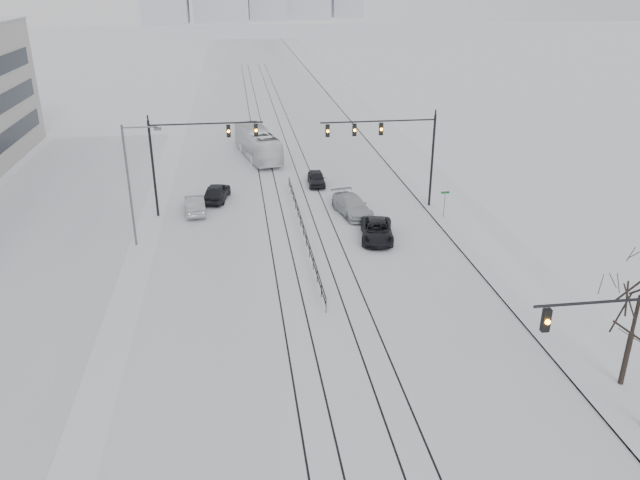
{
  "coord_description": "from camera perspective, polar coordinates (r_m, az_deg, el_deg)",
  "views": [
    {
      "loc": [
        -4.78,
        -13.96,
        18.53
      ],
      "look_at": [
        0.13,
        21.6,
        3.2
      ],
      "focal_mm": 35.0,
      "sensor_mm": 36.0,
      "label": 1
    }
  ],
  "objects": [
    {
      "name": "tram_rails",
      "position": [
        57.24,
        -2.66,
        4.24
      ],
      "size": [
        5.3,
        180.0,
        0.01
      ],
      "color": "black",
      "rests_on": "ground"
    },
    {
      "name": "box_truck",
      "position": [
        68.8,
        -5.71,
        8.75
      ],
      "size": [
        4.87,
        11.63,
        3.15
      ],
      "primitive_type": "imported",
      "rotation": [
        0.0,
        0.0,
        3.34
      ],
      "color": "white",
      "rests_on": "ground"
    },
    {
      "name": "traffic_mast_ne",
      "position": [
        52.22,
        6.8,
        8.81
      ],
      "size": [
        9.6,
        0.37,
        8.0
      ],
      "color": "black",
      "rests_on": "ground"
    },
    {
      "name": "median_fence",
      "position": [
        47.74,
        -1.54,
        0.96
      ],
      "size": [
        0.06,
        24.0,
        1.0
      ],
      "color": "black",
      "rests_on": "ground"
    },
    {
      "name": "sidewalk_east",
      "position": [
        78.39,
        5.93,
        9.39
      ],
      "size": [
        5.0,
        260.0,
        0.16
      ],
      "primitive_type": "cube",
      "color": "silver",
      "rests_on": "ground"
    },
    {
      "name": "sedan_nb_far",
      "position": [
        59.47,
        -0.34,
        5.64
      ],
      "size": [
        1.75,
        3.96,
        1.32
      ],
      "primitive_type": "imported",
      "rotation": [
        0.0,
        0.0,
        -0.05
      ],
      "color": "black",
      "rests_on": "ground"
    },
    {
      "name": "sedan_nb_front",
      "position": [
        47.2,
        5.23,
        0.83
      ],
      "size": [
        3.2,
        5.4,
        1.41
      ],
      "primitive_type": "imported",
      "rotation": [
        0.0,
        0.0,
        -0.18
      ],
      "color": "black",
      "rests_on": "ground"
    },
    {
      "name": "sedan_nb_right",
      "position": [
        52.04,
        2.94,
        3.15
      ],
      "size": [
        3.21,
        5.68,
        1.55
      ],
      "primitive_type": "imported",
      "rotation": [
        0.0,
        0.0,
        0.2
      ],
      "color": "#ADB1B5",
      "rests_on": "ground"
    },
    {
      "name": "street_light_west",
      "position": [
        46.53,
        -16.78,
        5.49
      ],
      "size": [
        2.73,
        0.25,
        9.0
      ],
      "color": "#595B60",
      "rests_on": "ground"
    },
    {
      "name": "traffic_mast_nw",
      "position": [
        51.74,
        -11.88,
        8.13
      ],
      "size": [
        9.1,
        0.37,
        8.0
      ],
      "color": "black",
      "rests_on": "ground"
    },
    {
      "name": "road",
      "position": [
        76.39,
        -4.09,
        9.04
      ],
      "size": [
        22.0,
        260.0,
        0.02
      ],
      "primitive_type": "cube",
      "color": "silver",
      "rests_on": "ground"
    },
    {
      "name": "sedan_sb_outer",
      "position": [
        53.37,
        -11.38,
        3.18
      ],
      "size": [
        2.02,
        4.63,
        1.48
      ],
      "primitive_type": "imported",
      "rotation": [
        0.0,
        0.0,
        3.25
      ],
      "color": "#96989D",
      "rests_on": "ground"
    },
    {
      "name": "parking_strip",
      "position": [
        54.51,
        -23.55,
        1.26
      ],
      "size": [
        14.0,
        60.0,
        0.03
      ],
      "primitive_type": "cube",
      "color": "silver",
      "rests_on": "ground"
    },
    {
      "name": "bare_tree",
      "position": [
        32.36,
        27.08,
        -5.34
      ],
      "size": [
        4.4,
        4.4,
        6.1
      ],
      "color": "black",
      "rests_on": "ground"
    },
    {
      "name": "curb",
      "position": [
        77.86,
        4.15,
        9.34
      ],
      "size": [
        0.1,
        260.0,
        0.12
      ],
      "primitive_type": "cube",
      "color": "gray",
      "rests_on": "ground"
    },
    {
      "name": "street_sign",
      "position": [
        51.7,
        11.32,
        3.55
      ],
      "size": [
        0.7,
        0.06,
        2.4
      ],
      "color": "#595B60",
      "rests_on": "ground"
    },
    {
      "name": "traffic_mast_near",
      "position": [
        28.91,
        26.35,
        -8.44
      ],
      "size": [
        6.1,
        0.37,
        7.0
      ],
      "color": "black",
      "rests_on": "ground"
    },
    {
      "name": "sedan_sb_inner",
      "position": [
        56.01,
        -9.44,
        4.33
      ],
      "size": [
        2.74,
        4.89,
        1.57
      ],
      "primitive_type": "imported",
      "rotation": [
        0.0,
        0.0,
        2.94
      ],
      "color": "black",
      "rests_on": "ground"
    }
  ]
}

